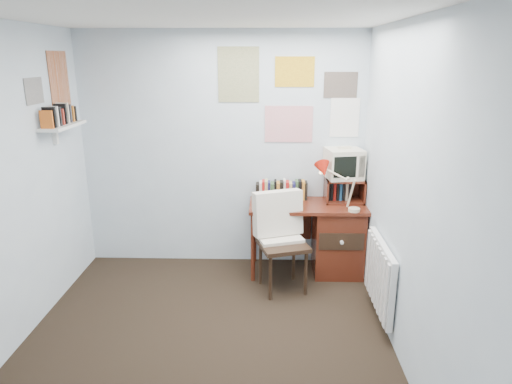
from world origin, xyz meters
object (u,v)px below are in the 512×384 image
(desk_lamp, at_px, (355,191))
(crt_tv, at_px, (344,162))
(desk, at_px, (332,236))
(desk_chair, at_px, (283,245))
(tv_riser, at_px, (344,190))
(radiator, at_px, (380,276))
(wall_shelf, at_px, (63,126))

(desk_lamp, height_order, crt_tv, crt_tv)
(desk, xyz_separation_m, desk_lamp, (0.17, -0.22, 0.57))
(desk_chair, relative_size, tv_riser, 2.36)
(desk_lamp, relative_size, radiator, 0.53)
(tv_riser, distance_m, wall_shelf, 2.83)
(desk_chair, xyz_separation_m, radiator, (0.82, -0.52, -0.05))
(tv_riser, bearing_deg, desk, -137.04)
(desk_lamp, bearing_deg, radiator, -64.06)
(wall_shelf, bearing_deg, crt_tv, 10.80)
(radiator, xyz_separation_m, wall_shelf, (-2.86, 0.55, 1.20))
(crt_tv, height_order, radiator, crt_tv)
(tv_riser, height_order, wall_shelf, wall_shelf)
(tv_riser, bearing_deg, desk_chair, -141.23)
(crt_tv, bearing_deg, tv_riser, -59.95)
(desk_lamp, relative_size, wall_shelf, 0.68)
(desk_chair, height_order, tv_riser, tv_riser)
(desk, distance_m, desk_chair, 0.68)
(tv_riser, bearing_deg, radiator, -80.72)
(radiator, bearing_deg, desk_lamp, 99.52)
(crt_tv, bearing_deg, desk_chair, -149.70)
(desk, height_order, wall_shelf, wall_shelf)
(desk, bearing_deg, radiator, -72.76)
(crt_tv, relative_size, radiator, 0.44)
(desk, height_order, tv_riser, tv_riser)
(desk_lamp, height_order, wall_shelf, wall_shelf)
(tv_riser, relative_size, crt_tv, 1.13)
(desk, distance_m, wall_shelf, 2.87)
(tv_riser, distance_m, radiator, 1.15)
(wall_shelf, bearing_deg, desk_chair, -0.94)
(desk, xyz_separation_m, crt_tv, (0.10, 0.13, 0.77))
(desk, distance_m, radiator, 0.97)
(radiator, bearing_deg, tv_riser, 99.28)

